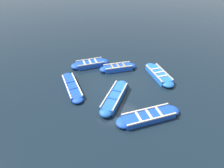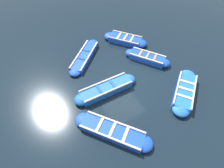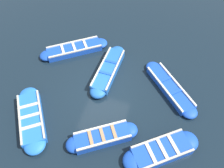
% 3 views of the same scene
% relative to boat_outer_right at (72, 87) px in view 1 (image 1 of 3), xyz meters
% --- Properties ---
extents(ground_plane, '(120.00, 120.00, 0.00)m').
position_rel_boat_outer_right_xyz_m(ground_plane, '(-3.13, -1.04, -0.15)').
color(ground_plane, black).
extents(boat_outer_right, '(3.14, 3.31, 0.35)m').
position_rel_boat_outer_right_xyz_m(boat_outer_right, '(0.00, 0.00, 0.00)').
color(boat_outer_right, '#1947B7').
rests_on(boat_outer_right, ground).
extents(boat_outer_left, '(2.95, 2.30, 0.45)m').
position_rel_boat_outer_right_xyz_m(boat_outer_left, '(-2.29, -3.49, 0.05)').
color(boat_outer_left, '#1947B7').
rests_on(boat_outer_left, ground).
extents(boat_bow_out, '(3.14, 2.71, 0.45)m').
position_rel_boat_outer_right_xyz_m(boat_bow_out, '(0.13, -3.33, 0.05)').
color(boat_bow_out, '#1947B7').
rests_on(boat_bow_out, ground).
extents(boat_mid_row, '(0.94, 3.80, 0.46)m').
position_rel_boat_outer_right_xyz_m(boat_mid_row, '(-3.22, 0.15, 0.05)').
color(boat_mid_row, '#1E59AD').
rests_on(boat_mid_row, ground).
extents(boat_stern_in, '(2.80, 3.36, 0.43)m').
position_rel_boat_outer_right_xyz_m(boat_stern_in, '(-5.58, -3.57, 0.04)').
color(boat_stern_in, blue).
rests_on(boat_stern_in, ground).
extents(boat_alongside, '(3.62, 3.02, 0.40)m').
position_rel_boat_outer_right_xyz_m(boat_alongside, '(-5.58, 1.12, 0.02)').
color(boat_alongside, '#1947B7').
rests_on(boat_alongside, ground).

